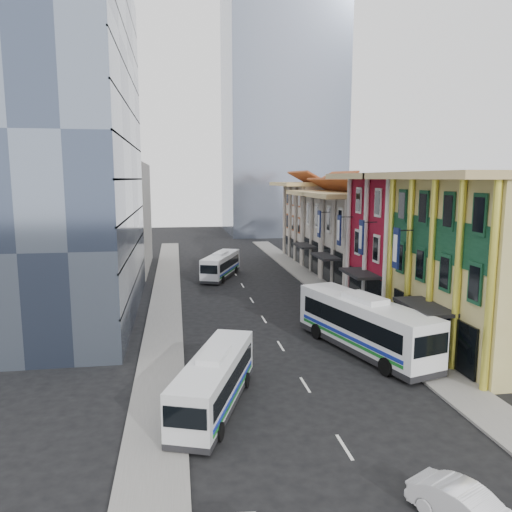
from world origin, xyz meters
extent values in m
plane|color=black|center=(0.00, 0.00, 0.00)|extent=(200.00, 200.00, 0.00)
cube|color=slate|center=(8.50, 22.00, 0.07)|extent=(3.00, 90.00, 0.15)
cube|color=slate|center=(-8.50, 22.00, 0.07)|extent=(3.00, 90.00, 0.15)
cube|color=#CABD74|center=(14.00, 5.00, 6.00)|extent=(8.00, 14.00, 12.00)
cube|color=#A61229|center=(14.00, 17.00, 6.00)|extent=(8.00, 10.00, 12.00)
cube|color=beige|center=(14.00, 26.50, 5.00)|extent=(8.00, 9.00, 10.00)
cube|color=beige|center=(14.00, 35.50, 5.00)|extent=(8.00, 9.00, 10.00)
cube|color=beige|center=(14.00, 46.00, 5.50)|extent=(8.00, 12.00, 11.00)
cube|color=#3C4860|center=(-17.00, 19.00, 15.00)|extent=(12.00, 26.00, 30.00)
cube|color=gray|center=(-16.00, 42.00, 7.00)|extent=(10.00, 18.00, 14.00)
imported|color=white|center=(2.50, -11.73, 0.70)|extent=(3.32, 4.43, 1.40)
camera|label=1|loc=(-7.30, -26.10, 12.05)|focal=35.00mm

